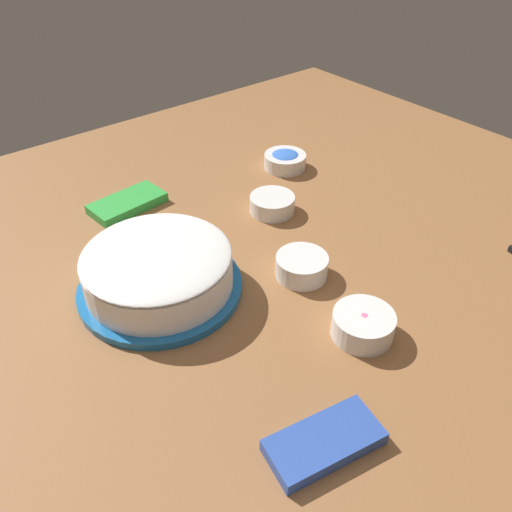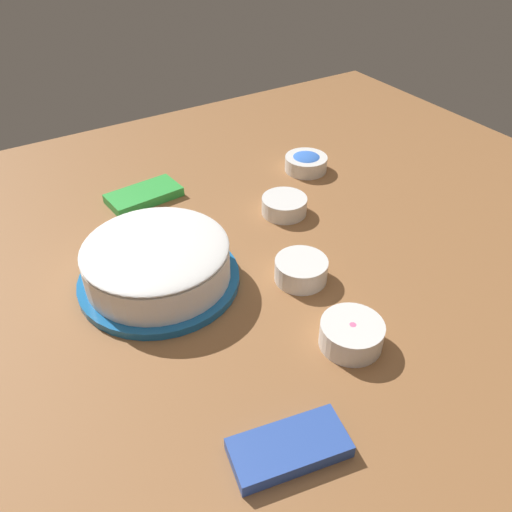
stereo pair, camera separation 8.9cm
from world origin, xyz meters
name	(u,v)px [view 1 (the left image)]	position (x,y,z in m)	size (l,w,h in m)	color
ground_plane	(304,262)	(0.00, 0.00, 0.00)	(1.54, 1.54, 0.00)	#936038
frosted_cake	(158,272)	(0.24, -0.10, 0.04)	(0.27, 0.27, 0.08)	#1E6BB2
sprinkle_bowl_blue	(285,160)	(-0.21, -0.29, 0.02)	(0.10, 0.10, 0.04)	white
sprinkle_bowl_green	(272,203)	(-0.07, -0.17, 0.02)	(0.09, 0.09, 0.03)	white
sprinkle_bowl_pink	(363,324)	(0.05, 0.19, 0.02)	(0.10, 0.10, 0.04)	white
sprinkle_bowl_rainbow	(302,265)	(0.03, 0.02, 0.02)	(0.09, 0.09, 0.04)	white
candy_box_lower	(324,442)	(0.23, 0.28, 0.01)	(0.15, 0.07, 0.02)	#2D51B2
candy_box_upper	(127,203)	(0.16, -0.37, 0.01)	(0.15, 0.08, 0.02)	green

